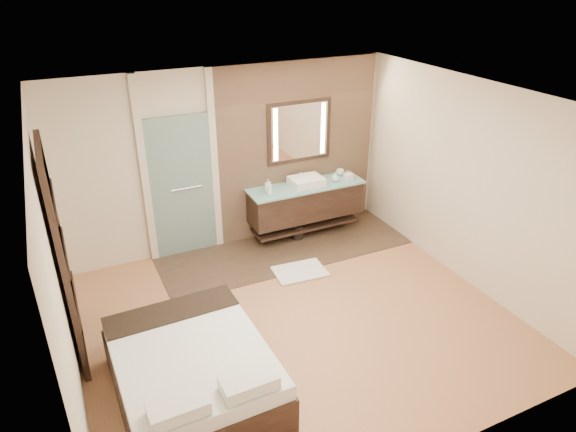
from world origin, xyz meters
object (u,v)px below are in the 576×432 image
waste_bin (297,232)px  vanity (305,202)px  bed (193,372)px  mirror_unit (299,131)px

waste_bin → vanity: bearing=21.5°
vanity → bed: bearing=-135.2°
mirror_unit → waste_bin: 1.57m
bed → waste_bin: 3.46m
mirror_unit → bed: size_ratio=0.57×
bed → waste_bin: bearing=44.9°
vanity → bed: (-2.57, -2.56, -0.29)m
vanity → bed: size_ratio=1.00×
vanity → waste_bin: 0.50m
vanity → waste_bin: (-0.17, -0.07, -0.46)m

